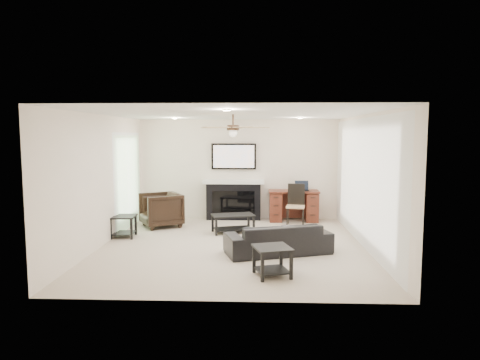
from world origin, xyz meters
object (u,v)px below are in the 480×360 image
at_px(armchair, 161,210).
at_px(sofa, 278,238).
at_px(coffee_table, 233,224).
at_px(desk, 293,206).
at_px(fireplace_unit, 234,182).

bearing_deg(armchair, sofa, 20.42).
bearing_deg(coffee_table, desk, 26.34).
bearing_deg(armchair, desk, 73.92).
relative_size(armchair, coffee_table, 0.96).
bearing_deg(desk, fireplace_unit, 174.73).
relative_size(coffee_table, desk, 0.74).
xyz_separation_m(coffee_table, fireplace_unit, (-0.07, 1.46, 0.75)).
xyz_separation_m(armchair, coffee_table, (1.70, -0.55, -0.19)).
bearing_deg(coffee_table, fireplace_unit, 75.94).
relative_size(fireplace_unit, desk, 1.57).
height_order(coffee_table, desk, desk).
distance_m(fireplace_unit, desk, 1.60).
relative_size(armchair, desk, 0.71).
height_order(sofa, desk, desk).
xyz_separation_m(sofa, fireplace_unit, (-0.97, 3.06, 0.68)).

